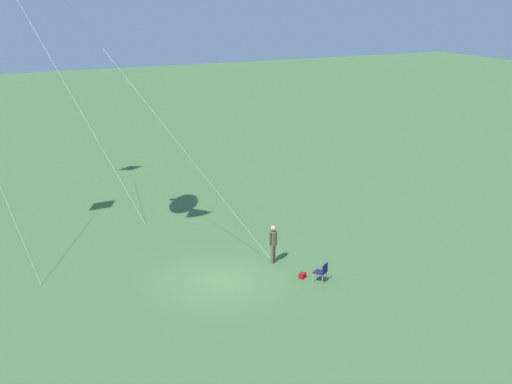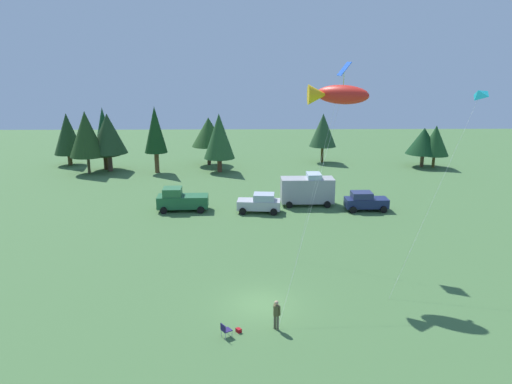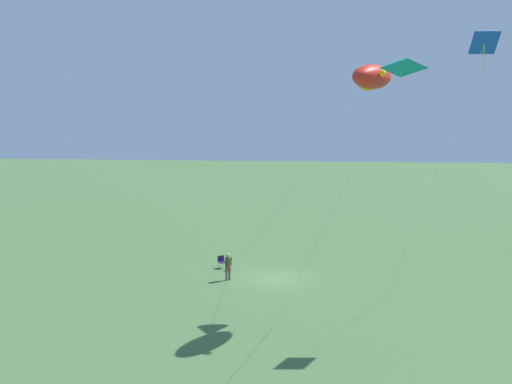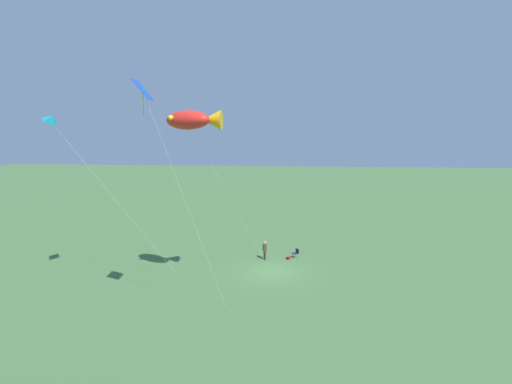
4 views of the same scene
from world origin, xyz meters
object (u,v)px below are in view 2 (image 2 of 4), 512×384
object	(u,v)px
truck_green_flatbed	(181,200)
car_silver_compact	(260,203)
kite_diamond_blue	(343,73)
car_navy_hatch	(365,201)
folding_chair	(225,329)
kite_delta_teal	(478,94)
backpack_on_grass	(239,330)
person_kite_flyer	(276,313)
van_motorhome_grey	(307,189)
kite_large_fish	(336,95)

from	to	relation	value
truck_green_flatbed	car_silver_compact	size ratio (longest dim) A/B	1.17
kite_diamond_blue	car_navy_hatch	bearing A→B (deg)	64.18
folding_chair	kite_delta_teal	bearing A→B (deg)	-5.28
car_navy_hatch	backpack_on_grass	bearing A→B (deg)	60.90
person_kite_flyer	car_silver_compact	xyz separation A→B (m)	(-0.38, 22.16, -0.07)
person_kite_flyer	van_motorhome_grey	bearing A→B (deg)	37.27
kite_diamond_blue	van_motorhome_grey	bearing A→B (deg)	95.23
car_silver_compact	car_navy_hatch	size ratio (longest dim) A/B	1.03
person_kite_flyer	kite_delta_teal	bearing A→B (deg)	-10.80
truck_green_flatbed	van_motorhome_grey	size ratio (longest dim) A/B	0.93
truck_green_flatbed	kite_diamond_blue	xyz separation A→B (m)	(13.85, -9.54, 12.52)
backpack_on_grass	kite_large_fish	distance (m)	16.21
backpack_on_grass	kite_diamond_blue	world-z (taller)	kite_diamond_blue
backpack_on_grass	kite_delta_teal	world-z (taller)	kite_delta_teal
folding_chair	truck_green_flatbed	distance (m)	24.31
car_navy_hatch	kite_delta_teal	bearing A→B (deg)	103.02
car_navy_hatch	kite_delta_teal	distance (m)	18.63
person_kite_flyer	kite_delta_teal	distance (m)	19.67
truck_green_flatbed	kite_large_fish	bearing A→B (deg)	128.34
person_kite_flyer	kite_diamond_blue	world-z (taller)	kite_diamond_blue
car_silver_compact	kite_delta_teal	distance (m)	22.78
truck_green_flatbed	car_silver_compact	world-z (taller)	truck_green_flatbed
car_silver_compact	kite_diamond_blue	bearing A→B (deg)	-50.80
car_silver_compact	van_motorhome_grey	xyz separation A→B (m)	(4.97, 2.55, 0.69)
backpack_on_grass	kite_delta_teal	xyz separation A→B (m)	(15.81, 8.66, 12.27)
person_kite_flyer	kite_delta_teal	xyz separation A→B (m)	(13.71, 8.37, 11.36)
person_kite_flyer	truck_green_flatbed	xyz separation A→B (m)	(-8.22, 22.87, 0.08)
kite_delta_teal	person_kite_flyer	bearing A→B (deg)	-148.60
van_motorhome_grey	person_kite_flyer	bearing A→B (deg)	-101.22
person_kite_flyer	folding_chair	xyz separation A→B (m)	(-2.82, -0.82, -0.53)
kite_diamond_blue	kite_delta_teal	bearing A→B (deg)	-31.52
person_kite_flyer	truck_green_flatbed	bearing A→B (deg)	67.56
car_silver_compact	kite_large_fish	bearing A→B (deg)	-66.64
backpack_on_grass	truck_green_flatbed	size ratio (longest dim) A/B	0.06
person_kite_flyer	kite_delta_teal	world-z (taller)	kite_delta_teal
person_kite_flyer	car_silver_compact	distance (m)	22.16
car_silver_compact	folding_chair	bearing A→B (deg)	-91.10
folding_chair	van_motorhome_grey	distance (m)	26.60
backpack_on_grass	kite_diamond_blue	distance (m)	20.68
car_silver_compact	kite_large_fish	size ratio (longest dim) A/B	0.33
backpack_on_grass	car_silver_compact	xyz separation A→B (m)	(1.72, 22.45, 0.84)
folding_chair	kite_delta_teal	size ratio (longest dim) A/B	0.06
person_kite_flyer	folding_chair	size ratio (longest dim) A/B	2.12
van_motorhome_grey	car_navy_hatch	size ratio (longest dim) A/B	1.28
van_motorhome_grey	backpack_on_grass	bearing A→B (deg)	-105.67
folding_chair	truck_green_flatbed	world-z (taller)	truck_green_flatbed
folding_chair	truck_green_flatbed	bearing A→B (deg)	68.48
folding_chair	backpack_on_grass	xyz separation A→B (m)	(0.72, 0.53, -0.38)
folding_chair	kite_large_fish	bearing A→B (deg)	17.43
truck_green_flatbed	kite_delta_teal	size ratio (longest dim) A/B	0.40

